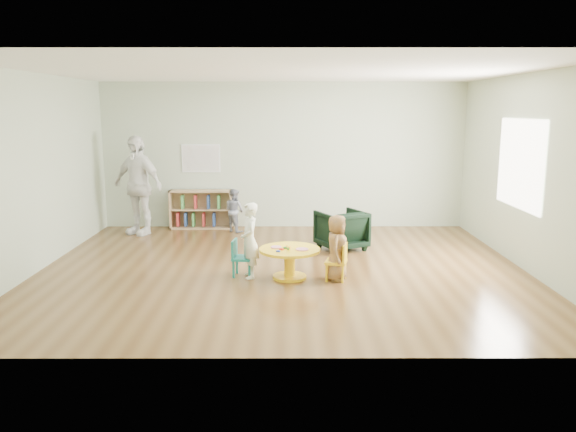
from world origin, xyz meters
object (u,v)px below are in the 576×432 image
Objects in this scene: kid_chair_right at (339,261)px; bookshelf at (201,209)px; activity_table at (290,258)px; kid_chair_left at (240,257)px; toddler at (234,210)px; adult_caretaker at (138,185)px; child_left at (250,240)px; armchair at (341,230)px; child_right at (337,248)px.

bookshelf reaches higher than kid_chair_right.
activity_table is 1.62× the size of kid_chair_left.
adult_caretaker is (-1.75, -0.18, 0.51)m from toddler.
adult_caretaker reaches higher than child_left.
kid_chair_right is 1.25m from child_left.
child_left is (0.14, -0.05, 0.24)m from kid_chair_left.
kid_chair_right is 0.63× the size of toddler.
kid_chair_right is at bearing 57.16° from armchair.
child_right is at bearing 56.13° from armchair.
child_left is at bearing 97.03° from kid_chair_right.
child_left is (-0.55, 0.04, 0.23)m from activity_table.
armchair is (0.20, 1.73, 0.05)m from kid_chair_right.
adult_caretaker is (-2.78, 2.80, 0.62)m from activity_table.
bookshelf is at bearing 54.55° from adult_caretaker.
kid_chair_left is 0.28× the size of adult_caretaker.
child_left is (1.17, -3.28, 0.16)m from bookshelf.
child_left is 3.57m from adult_caretaker.
child_left is (-1.21, 0.15, 0.25)m from kid_chair_right.
armchair is 0.88× the size of toddler.
adult_caretaker is (-3.65, 1.17, 0.59)m from armchair.
bookshelf is 3.09m from armchair.
activity_table is at bearing -62.70° from bookshelf.
kid_chair_left is at bearing -23.97° from adult_caretaker.
kid_chair_right is 0.71× the size of armchair.
kid_chair_right is 0.18m from child_right.
child_right is (1.32, -0.19, 0.17)m from kid_chair_left.
bookshelf reaches higher than armchair.
activity_table is 3.74m from bookshelf.
armchair is 3.87m from adult_caretaker.
armchair reaches higher than activity_table.
adult_caretaker is at bearing 46.23° from toddler.
child_left reaches higher than bookshelf.
adult_caretaker is at bearing 63.94° from kid_chair_right.
activity_table is 0.60m from child_left.
armchair is at bearing 61.98° from activity_table.
activity_table is 3.99m from adult_caretaker.
toddler is at bearing -61.75° from armchair.
toddler is at bearing 34.10° from adult_caretaker.
kid_chair_left reaches higher than activity_table.
kid_chair_right is at bearing -105.13° from child_right.
child_right is (1.18, -0.13, -0.07)m from child_left.
toddler is at bearing -26.70° from bookshelf.
kid_chair_left is 1.35m from child_right.
child_right reaches higher than bookshelf.
toddler is (-1.03, 2.98, 0.12)m from activity_table.
activity_table is 0.67m from kid_chair_right.
activity_table is 1.17× the size of armchair.
kid_chair_left is 0.29m from child_left.
adult_caretaker reaches higher than toddler.
kid_chair_right is at bearing 88.95° from kid_chair_left.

